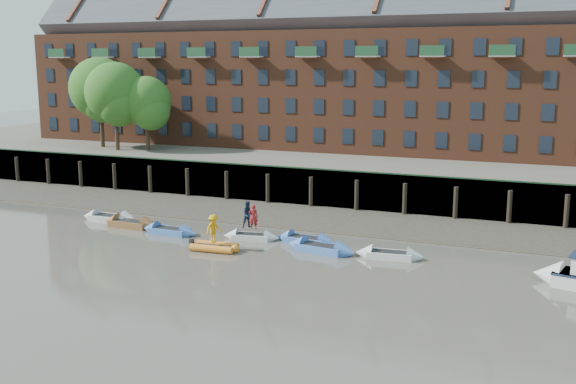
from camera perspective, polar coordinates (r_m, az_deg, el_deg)
The scene contains 18 objects.
ground at distance 37.15m, azimuth -6.97°, elevation -8.14°, with size 220.00×220.00×0.00m, color #5C564E.
foreshore at distance 52.95m, azimuth 2.56°, elevation -2.26°, with size 110.00×8.00×0.50m, color #3D382F.
mud_band at distance 49.85m, azimuth 1.23°, elevation -3.09°, with size 110.00×1.60×0.10m, color #4C4336.
river_wall at distance 56.67m, azimuth 4.07°, elevation 0.25°, with size 110.00×1.23×3.30m.
bank_terrace at distance 69.56m, azimuth 7.60°, elevation 2.18°, with size 110.00×28.00×3.20m, color #5E594D.
apartment_terrace at distance 69.73m, azimuth 8.05°, elevation 11.45°, with size 80.60×15.56×20.98m.
tree_cluster at distance 72.16m, azimuth -14.42°, elevation 8.16°, with size 11.76×7.74×9.40m.
rowboat_0 at distance 53.64m, azimuth -14.82°, elevation -2.17°, with size 4.99×1.54×1.44m.
rowboat_1 at distance 51.55m, azimuth -13.18°, elevation -2.63°, with size 4.89×1.56×1.41m.
rowboat_2 at distance 48.89m, azimuth -9.99°, elevation -3.27°, with size 4.50×1.43×1.30m.
rowboat_3 at distance 46.78m, azimuth -3.13°, elevation -3.79°, with size 4.13×1.87×1.16m.
rowboat_4 at distance 45.77m, azimuth 1.51°, elevation -4.08°, with size 4.58×1.69×1.30m.
rowboat_5 at distance 43.72m, azimuth 2.78°, elevation -4.79°, with size 5.05×2.12×1.42m.
rowboat_6 at distance 42.80m, azimuth 8.60°, elevation -5.28°, with size 4.48×1.76×1.26m.
rib_tender at distance 44.25m, azimuth -6.10°, elevation -4.65°, with size 3.27×1.73×0.56m.
person_rower_a at distance 46.26m, azimuth -2.95°, elevation -2.11°, with size 0.64×0.42×1.75m, color maroon.
person_rower_b at distance 46.63m, azimuth -3.38°, elevation -1.92°, with size 0.92×0.71×1.89m, color #19233F.
person_rib_crew at distance 44.03m, azimuth -6.32°, elevation -3.10°, with size 1.21×0.70×1.88m, color orange.
Camera 1 is at (17.35, -30.54, 12.11)m, focal length 42.00 mm.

